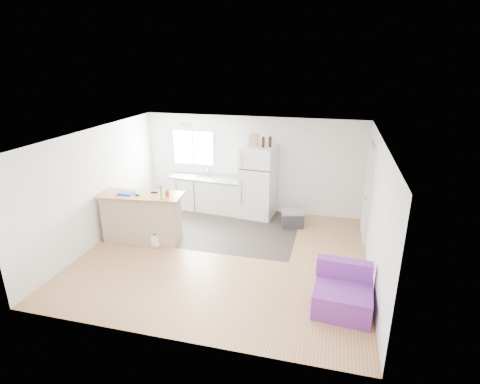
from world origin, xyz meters
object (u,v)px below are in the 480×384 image
Objects in this scene: red_cup at (167,193)px; bottle_right at (270,142)px; cardboard_box at (254,140)px; cleaner_jug at (155,241)px; cooler at (292,218)px; kitchen_cabinets at (207,193)px; mop at (158,237)px; refrigerator at (258,182)px; blue_tray at (126,193)px; peninsula at (142,217)px; purple_seat at (343,294)px; bottle_left at (263,142)px.

red_cup is 0.48× the size of bottle_right.
cleaner_jug is at bearing -127.06° from cardboard_box.
red_cup reaches higher than cooler.
cleaner_jug is 1.04m from red_cup.
kitchen_cabinets reaches higher than cooler.
mop is at bearing -121.53° from red_cup.
refrigerator is 1.05m from bottle_right.
kitchen_cabinets is 6.62× the size of blue_tray.
blue_tray is (-0.28, -0.07, 0.54)m from peninsula.
purple_seat is 2.96× the size of cleaner_jug.
red_cup is at bearing -133.54° from bottle_right.
cooler is at bearing -19.41° from refrigerator.
cardboard_box is 0.25m from bottle_left.
bottle_right is at bearing 46.46° from red_cup.
purple_seat is 7.66× the size of red_cup.
cleaner_jug is (-1.71, -2.16, -0.75)m from refrigerator.
cleaner_jug is 1.24× the size of bottle_right.
peninsula is 14.78× the size of red_cup.
mop reaches higher than red_cup.
cardboard_box is at bearing 164.02° from bottle_left.
bottle_right reaches higher than mop.
peninsula is 5.71× the size of cleaner_jug.
cooler is at bearing -21.30° from cardboard_box.
mop is 11.69× the size of red_cup.
purple_seat is at bearing -56.75° from cardboard_box.
red_cup is 2.54m from bottle_left.
cardboard_box reaches higher than mop.
peninsula is at bearing -136.48° from cardboard_box.
kitchen_cabinets reaches higher than cleaner_jug.
refrigerator reaches higher than cleaner_jug.
peninsula is 0.60m from cleaner_jug.
bottle_right reaches higher than cooler.
bottle_right is (0.28, -0.03, 1.01)m from refrigerator.
kitchen_cabinets is at bearing 139.10° from purple_seat.
kitchen_cabinets is 3.34× the size of cooler.
blue_tray is (-3.30, -1.56, 0.87)m from cooler.
purple_seat is 4.07m from bottle_left.
purple_seat is 3.93m from cleaner_jug.
refrigerator is at bearing 142.63° from bottle_left.
bottle_left reaches higher than cleaner_jug.
peninsula is 7.10× the size of bottle_right.
kitchen_cabinets is 16.55× the size of red_cup.
bottle_right reaches higher than kitchen_cabinets.
red_cup is (-3.53, 1.41, 0.86)m from purple_seat.
mop is 5.61× the size of bottle_right.
purple_seat is at bearing -24.19° from peninsula.
blue_tray is at bearing -139.19° from cardboard_box.
kitchen_cabinets is 2.40m from blue_tray.
blue_tray is 3.40m from bottle_right.
cleaner_jug is 3.28m from bottle_left.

